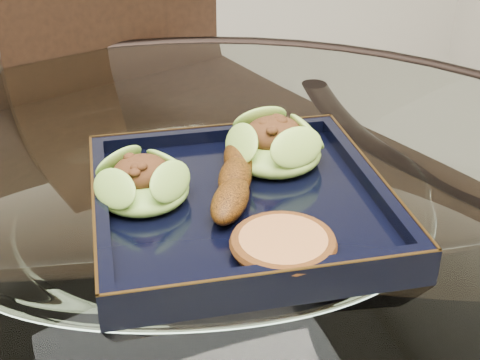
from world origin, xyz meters
name	(u,v)px	position (x,y,z in m)	size (l,w,h in m)	color
dining_table	(198,356)	(0.00, 0.00, 0.60)	(1.13, 1.13, 0.77)	white
dining_chair	(157,204)	(0.08, 0.45, 0.51)	(0.46, 0.46, 0.91)	black
navy_plate	(240,208)	(0.05, 0.00, 0.77)	(0.27, 0.27, 0.02)	black
lettuce_wrap_left	(143,185)	(-0.04, 0.03, 0.80)	(0.09, 0.09, 0.03)	#5E8F29
lettuce_wrap_right	(274,147)	(0.11, 0.05, 0.80)	(0.10, 0.10, 0.03)	olive
roasted_plantain	(235,178)	(0.05, 0.01, 0.80)	(0.15, 0.03, 0.03)	#64340A
crumb_patty	(283,245)	(0.05, -0.10, 0.79)	(0.08, 0.08, 0.01)	#A66837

